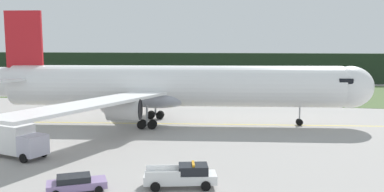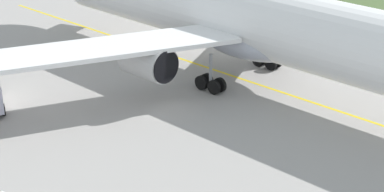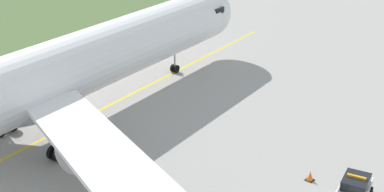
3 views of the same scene
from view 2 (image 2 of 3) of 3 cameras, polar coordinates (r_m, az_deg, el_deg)
The scene contains 3 objects.
ground at distance 50.77m, azimuth -2.42°, elevation -1.04°, with size 320.00×320.00×0.00m, color #9D9995.
taxiway_centerline_main at distance 54.67m, azimuth 6.81°, elevation 0.64°, with size 74.08×0.30×0.01m, color yellow.
airliner at distance 53.14m, azimuth 6.66°, elevation 6.09°, with size 57.08×49.78×16.03m.
Camera 2 is at (37.52, -27.10, 20.88)m, focal length 61.94 mm.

